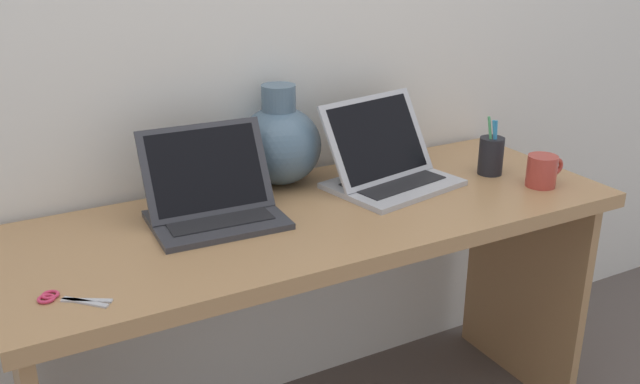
# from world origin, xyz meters

# --- Properties ---
(back_wall) EXTENTS (4.40, 0.04, 2.40)m
(back_wall) POSITION_xyz_m (0.00, 0.33, 1.20)
(back_wall) COLOR silver
(back_wall) RESTS_ON ground
(desk) EXTENTS (1.57, 0.58, 0.74)m
(desk) POSITION_xyz_m (0.00, 0.00, 0.59)
(desk) COLOR #AD7F51
(desk) RESTS_ON ground
(laptop_left) EXTENTS (0.33, 0.26, 0.22)m
(laptop_left) POSITION_xyz_m (-0.26, 0.08, 0.80)
(laptop_left) COLOR #333338
(laptop_left) RESTS_ON desk
(laptop_right) EXTENTS (0.38, 0.32, 0.23)m
(laptop_right) POSITION_xyz_m (0.25, 0.08, 0.81)
(laptop_right) COLOR #B2B2B7
(laptop_right) RESTS_ON desk
(green_vase) EXTENTS (0.23, 0.23, 0.28)m
(green_vase) POSITION_xyz_m (0.00, 0.23, 0.86)
(green_vase) COLOR slate
(green_vase) RESTS_ON desk
(coffee_mug) EXTENTS (0.12, 0.08, 0.09)m
(coffee_mug) POSITION_xyz_m (0.62, -0.14, 0.79)
(coffee_mug) COLOR #B23D33
(coffee_mug) RESTS_ON desk
(pen_cup) EXTENTS (0.07, 0.07, 0.17)m
(pen_cup) POSITION_xyz_m (0.56, 0.01, 0.80)
(pen_cup) COLOR black
(pen_cup) RESTS_ON desk
(scissors) EXTENTS (0.13, 0.12, 0.01)m
(scissors) POSITION_xyz_m (-0.66, -0.15, 0.75)
(scissors) COLOR #B7B7BC
(scissors) RESTS_ON desk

